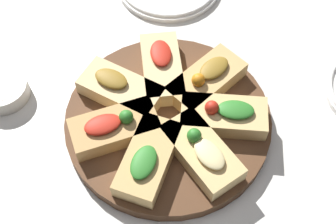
% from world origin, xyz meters
% --- Properties ---
extents(ground_plane, '(3.00, 3.00, 0.00)m').
position_xyz_m(ground_plane, '(0.00, 0.00, 0.00)').
color(ground_plane, silver).
extents(serving_board, '(0.34, 0.34, 0.02)m').
position_xyz_m(serving_board, '(0.00, 0.00, 0.01)').
color(serving_board, '#51331E').
rests_on(serving_board, ground_plane).
extents(focaccia_slice_0, '(0.15, 0.10, 0.05)m').
position_xyz_m(focaccia_slice_0, '(0.09, -0.03, 0.04)').
color(focaccia_slice_0, '#DBB775').
rests_on(focaccia_slice_0, serving_board).
extents(focaccia_slice_1, '(0.15, 0.13, 0.05)m').
position_xyz_m(focaccia_slice_1, '(0.08, 0.05, 0.04)').
color(focaccia_slice_1, '#DBB775').
rests_on(focaccia_slice_1, serving_board).
extents(focaccia_slice_2, '(0.08, 0.15, 0.05)m').
position_xyz_m(focaccia_slice_2, '(0.01, 0.09, 0.04)').
color(focaccia_slice_2, tan).
rests_on(focaccia_slice_2, serving_board).
extents(focaccia_slice_3, '(0.14, 0.14, 0.04)m').
position_xyz_m(focaccia_slice_3, '(-0.06, 0.06, 0.04)').
color(focaccia_slice_3, '#E5C689').
rests_on(focaccia_slice_3, serving_board).
extents(focaccia_slice_4, '(0.15, 0.09, 0.04)m').
position_xyz_m(focaccia_slice_4, '(-0.09, -0.02, 0.04)').
color(focaccia_slice_4, '#E5C689').
rests_on(focaccia_slice_4, serving_board).
extents(focaccia_slice_5, '(0.13, 0.15, 0.05)m').
position_xyz_m(focaccia_slice_5, '(-0.05, -0.08, 0.04)').
color(focaccia_slice_5, tan).
rests_on(focaccia_slice_5, serving_board).
extents(focaccia_slice_6, '(0.11, 0.15, 0.04)m').
position_xyz_m(focaccia_slice_6, '(0.03, -0.09, 0.04)').
color(focaccia_slice_6, tan).
rests_on(focaccia_slice_6, serving_board).
extents(dipping_bowl, '(0.09, 0.09, 0.03)m').
position_xyz_m(dipping_bowl, '(-0.26, -0.13, 0.02)').
color(dipping_bowl, silver).
rests_on(dipping_bowl, ground_plane).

